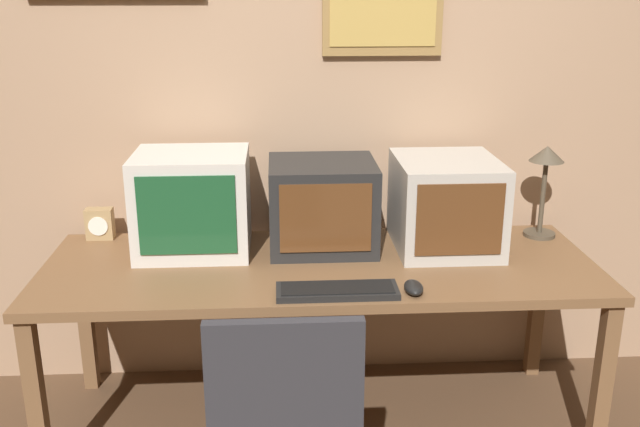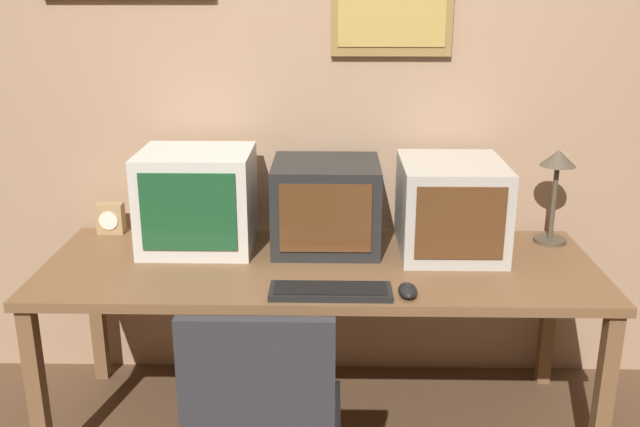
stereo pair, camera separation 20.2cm
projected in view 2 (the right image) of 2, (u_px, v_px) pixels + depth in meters
The scene contains 9 objects.
wall_back at pixel (321, 85), 2.96m from camera, with size 8.00×0.08×2.60m.
desk at pixel (320, 278), 2.73m from camera, with size 2.09×0.77×0.70m.
monitor_left at pixel (198, 200), 2.82m from camera, with size 0.44×0.38×0.39m.
monitor_center at pixel (326, 205), 2.83m from camera, with size 0.42×0.39×0.35m.
monitor_right at pixel (451, 207), 2.78m from camera, with size 0.40×0.45×0.36m.
keyboard_main at pixel (330, 291), 2.43m from camera, with size 0.42×0.14×0.03m.
mouse_near_keyboard at pixel (408, 291), 2.41m from camera, with size 0.06×0.11×0.04m.
desk_clock at pixel (111, 218), 3.01m from camera, with size 0.11×0.07×0.13m.
desk_lamp at pixel (556, 175), 2.84m from camera, with size 0.14×0.14×0.39m.
Camera 2 is at (0.05, -1.85, 1.71)m, focal length 40.00 mm.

